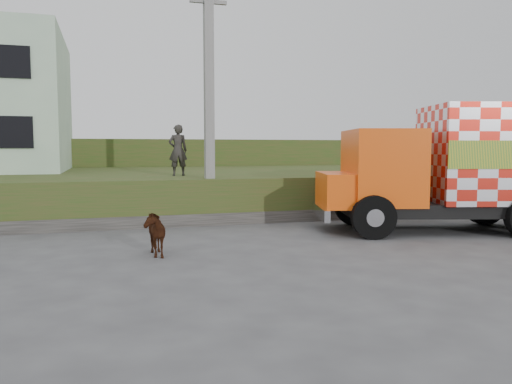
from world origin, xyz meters
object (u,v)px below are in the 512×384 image
object	(u,v)px
cargo_truck	(476,167)
pedestrian	(178,150)
utility_pole	(209,100)
cow	(152,232)

from	to	relation	value
cargo_truck	pedestrian	xyz separation A→B (m)	(-8.13, 5.73, 0.49)
utility_pole	cargo_truck	bearing A→B (deg)	-27.54
utility_pole	cargo_truck	world-z (taller)	utility_pole
cargo_truck	cow	distance (m)	9.77
pedestrian	utility_pole	bearing A→B (deg)	112.78
pedestrian	cow	bearing A→B (deg)	77.34
cow	pedestrian	world-z (taller)	pedestrian
utility_pole	pedestrian	xyz separation A→B (m)	(-0.78, 1.90, -1.65)
cargo_truck	cow	xyz separation A→B (m)	(-9.64, -0.74, -1.39)
utility_pole	pedestrian	bearing A→B (deg)	112.34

